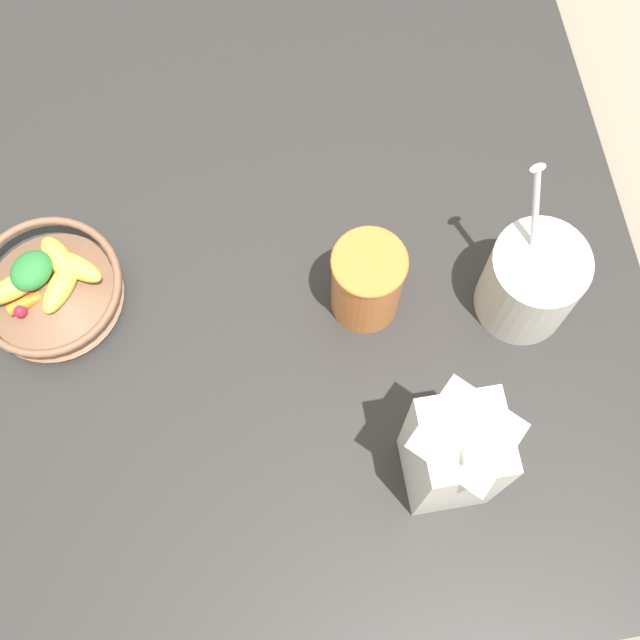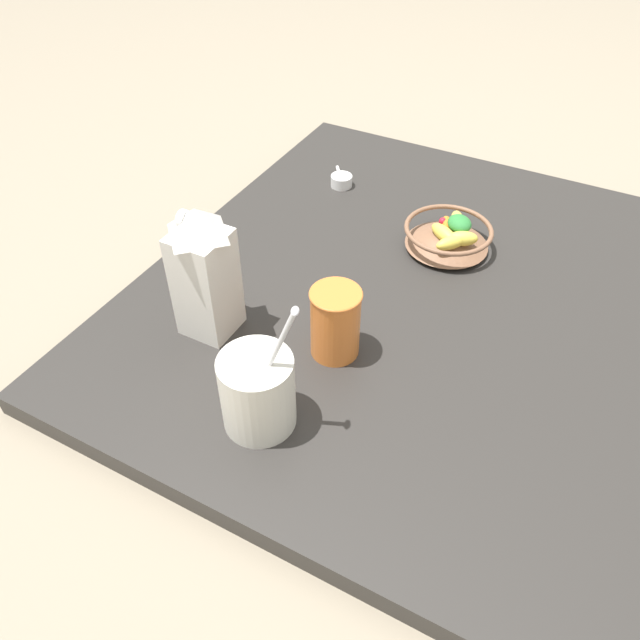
{
  "view_description": "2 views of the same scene",
  "coord_description": "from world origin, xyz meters",
  "px_view_note": "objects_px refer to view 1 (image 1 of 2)",
  "views": [
    {
      "loc": [
        0.1,
        -0.52,
        1.1
      ],
      "look_at": [
        0.16,
        -0.17,
        0.09
      ],
      "focal_mm": 50.0,
      "sensor_mm": 36.0,
      "label": 1
    },
    {
      "loc": [
        0.91,
        0.21,
        0.83
      ],
      "look_at": [
        0.22,
        -0.16,
        0.1
      ],
      "focal_mm": 35.0,
      "sensor_mm": 36.0,
      "label": 2
    }
  ],
  "objects_px": {
    "fruit_bowl": "(49,288)",
    "yogurt_tub": "(532,281)",
    "drinking_cup": "(367,282)",
    "milk_carton": "(457,451)"
  },
  "relations": [
    {
      "from": "drinking_cup",
      "to": "fruit_bowl",
      "type": "bearing_deg",
      "value": 169.47
    },
    {
      "from": "milk_carton",
      "to": "yogurt_tub",
      "type": "relative_size",
      "value": 1.02
    },
    {
      "from": "fruit_bowl",
      "to": "yogurt_tub",
      "type": "distance_m",
      "value": 0.59
    },
    {
      "from": "fruit_bowl",
      "to": "yogurt_tub",
      "type": "relative_size",
      "value": 0.75
    },
    {
      "from": "yogurt_tub",
      "to": "drinking_cup",
      "type": "relative_size",
      "value": 1.87
    },
    {
      "from": "milk_carton",
      "to": "yogurt_tub",
      "type": "distance_m",
      "value": 0.25
    },
    {
      "from": "fruit_bowl",
      "to": "drinking_cup",
      "type": "height_order",
      "value": "drinking_cup"
    },
    {
      "from": "fruit_bowl",
      "to": "yogurt_tub",
      "type": "bearing_deg",
      "value": -10.28
    },
    {
      "from": "fruit_bowl",
      "to": "milk_carton",
      "type": "height_order",
      "value": "milk_carton"
    },
    {
      "from": "fruit_bowl",
      "to": "yogurt_tub",
      "type": "height_order",
      "value": "yogurt_tub"
    }
  ]
}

